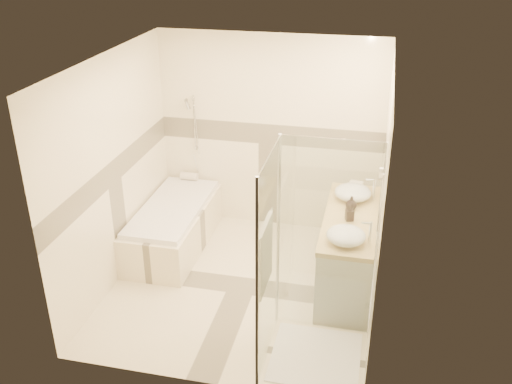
% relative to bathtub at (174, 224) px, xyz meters
% --- Properties ---
extents(room, '(2.82, 3.02, 2.52)m').
position_rel_bathtub_xyz_m(room, '(1.08, -0.64, 0.95)').
color(room, beige).
rests_on(room, ground).
extents(bathtub, '(0.75, 1.70, 0.56)m').
position_rel_bathtub_xyz_m(bathtub, '(0.00, 0.00, 0.00)').
color(bathtub, '#F0E4C0').
rests_on(bathtub, ground).
extents(vanity, '(0.58, 1.62, 0.85)m').
position_rel_bathtub_xyz_m(vanity, '(2.15, -0.35, 0.12)').
color(vanity, white).
rests_on(vanity, ground).
extents(shower_enclosure, '(0.96, 0.93, 2.04)m').
position_rel_bathtub_xyz_m(shower_enclosure, '(1.86, -1.62, 0.20)').
color(shower_enclosure, '#F0E4C0').
rests_on(shower_enclosure, ground).
extents(vessel_sink_near, '(0.41, 0.41, 0.16)m').
position_rel_bathtub_xyz_m(vessel_sink_near, '(2.13, 0.06, 0.62)').
color(vessel_sink_near, white).
rests_on(vessel_sink_near, vanity).
extents(vessel_sink_far, '(0.38, 0.38, 0.15)m').
position_rel_bathtub_xyz_m(vessel_sink_far, '(2.13, -0.90, 0.62)').
color(vessel_sink_far, white).
rests_on(vessel_sink_far, vanity).
extents(faucet_near, '(0.11, 0.03, 0.27)m').
position_rel_bathtub_xyz_m(faucet_near, '(2.35, 0.06, 0.70)').
color(faucet_near, silver).
rests_on(faucet_near, vanity).
extents(faucet_far, '(0.10, 0.03, 0.25)m').
position_rel_bathtub_xyz_m(faucet_far, '(2.35, -0.90, 0.69)').
color(faucet_far, silver).
rests_on(faucet_far, vanity).
extents(amenity_bottle_a, '(0.10, 0.10, 0.18)m').
position_rel_bathtub_xyz_m(amenity_bottle_a, '(2.13, -0.44, 0.63)').
color(amenity_bottle_a, black).
rests_on(amenity_bottle_a, vanity).
extents(amenity_bottle_b, '(0.12, 0.12, 0.15)m').
position_rel_bathtub_xyz_m(amenity_bottle_b, '(2.13, -0.19, 0.62)').
color(amenity_bottle_b, black).
rests_on(amenity_bottle_b, vanity).
extents(folded_towels, '(0.20, 0.28, 0.08)m').
position_rel_bathtub_xyz_m(folded_towels, '(2.13, 0.28, 0.58)').
color(folded_towels, white).
rests_on(folded_towels, vanity).
extents(rolled_towel, '(0.23, 0.10, 0.10)m').
position_rel_bathtub_xyz_m(rolled_towel, '(-0.04, 0.76, 0.30)').
color(rolled_towel, white).
rests_on(rolled_towel, bathtub).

